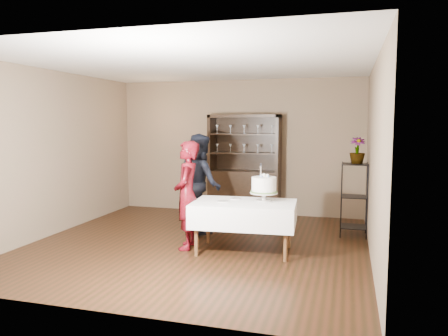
{
  "coord_description": "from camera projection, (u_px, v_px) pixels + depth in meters",
  "views": [
    {
      "loc": [
        2.17,
        -6.12,
        1.85
      ],
      "look_at": [
        0.39,
        0.1,
        1.17
      ],
      "focal_mm": 35.0,
      "sensor_mm": 36.0,
      "label": 1
    }
  ],
  "objects": [
    {
      "name": "wall_left",
      "position": [
        54.0,
        153.0,
        7.18
      ],
      "size": [
        0.02,
        5.0,
        2.7
      ],
      "primitive_type": "cube",
      "color": "brown",
      "rests_on": "floor"
    },
    {
      "name": "potted_plant",
      "position": [
        357.0,
        151.0,
        7.0
      ],
      "size": [
        0.26,
        0.26,
        0.43
      ],
      "primitive_type": "imported",
      "rotation": [
        0.0,
        0.0,
        0.08
      ],
      "color": "#4E7437",
      "rests_on": "plant_etagere"
    },
    {
      "name": "floor",
      "position": [
        198.0,
        244.0,
        6.64
      ],
      "size": [
        5.0,
        5.0,
        0.0
      ],
      "primitive_type": "plane",
      "color": "black",
      "rests_on": "ground"
    },
    {
      "name": "wall_right",
      "position": [
        374.0,
        160.0,
        5.81
      ],
      "size": [
        0.02,
        5.0,
        2.7
      ],
      "primitive_type": "cube",
      "color": "brown",
      "rests_on": "floor"
    },
    {
      "name": "back_wall",
      "position": [
        238.0,
        147.0,
        8.89
      ],
      "size": [
        5.0,
        0.02,
        2.7
      ],
      "primitive_type": "cube",
      "color": "brown",
      "rests_on": "floor"
    },
    {
      "name": "cake",
      "position": [
        264.0,
        186.0,
        6.26
      ],
      "size": [
        0.41,
        0.41,
        0.55
      ],
      "rotation": [
        0.0,
        0.0,
        -0.19
      ],
      "color": "beige",
      "rests_on": "cake_table"
    },
    {
      "name": "woman",
      "position": [
        187.0,
        195.0,
        6.38
      ],
      "size": [
        0.49,
        0.65,
        1.59
      ],
      "primitive_type": "imported",
      "rotation": [
        0.0,
        0.0,
        -1.36
      ],
      "color": "#330404",
      "rests_on": "floor"
    },
    {
      "name": "ceiling",
      "position": [
        196.0,
        64.0,
        6.35
      ],
      "size": [
        5.0,
        5.0,
        0.0
      ],
      "primitive_type": "plane",
      "rotation": [
        3.14,
        0.0,
        0.0
      ],
      "color": "silver",
      "rests_on": "back_wall"
    },
    {
      "name": "plant_etagere",
      "position": [
        354.0,
        196.0,
        7.09
      ],
      "size": [
        0.42,
        0.42,
        1.2
      ],
      "color": "black",
      "rests_on": "floor"
    },
    {
      "name": "man",
      "position": [
        200.0,
        183.0,
        7.33
      ],
      "size": [
        0.99,
        1.03,
        1.67
      ],
      "primitive_type": "imported",
      "rotation": [
        0.0,
        0.0,
        2.2
      ],
      "color": "black",
      "rests_on": "floor"
    },
    {
      "name": "plate_near",
      "position": [
        223.0,
        201.0,
        6.21
      ],
      "size": [
        0.22,
        0.22,
        0.01
      ],
      "primitive_type": "cylinder",
      "rotation": [
        0.0,
        0.0,
        -0.3
      ],
      "color": "beige",
      "rests_on": "cake_table"
    },
    {
      "name": "cake_table",
      "position": [
        244.0,
        214.0,
        6.21
      ],
      "size": [
        1.51,
        0.99,
        0.72
      ],
      "rotation": [
        0.0,
        0.0,
        0.07
      ],
      "color": "white",
      "rests_on": "floor"
    },
    {
      "name": "plate_far",
      "position": [
        236.0,
        199.0,
        6.43
      ],
      "size": [
        0.17,
        0.17,
        0.01
      ],
      "primitive_type": "cylinder",
      "rotation": [
        0.0,
        0.0,
        -0.01
      ],
      "color": "beige",
      "rests_on": "cake_table"
    },
    {
      "name": "china_hutch",
      "position": [
        245.0,
        182.0,
        8.67
      ],
      "size": [
        1.4,
        0.48,
        2.0
      ],
      "color": "black",
      "rests_on": "floor"
    }
  ]
}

